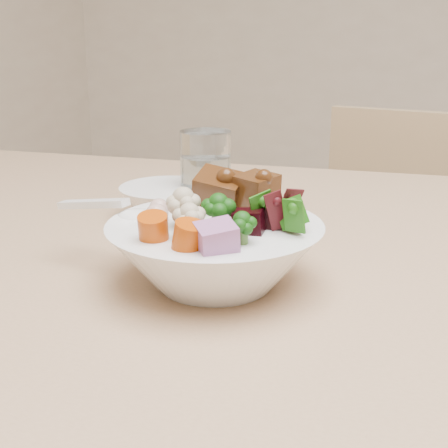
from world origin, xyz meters
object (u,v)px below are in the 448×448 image
Objects in this scene: dining_table at (361,335)px; water_glass at (206,178)px; chair_far at (394,291)px; side_bowl at (168,202)px; food_bowl at (217,249)px.

water_glass is at bearing 148.19° from dining_table.
chair_far is 0.75m from side_bowl.
food_bowl reaches higher than side_bowl.
chair_far is 7.47× the size of water_glass.
water_glass is 0.90× the size of side_bowl.
chair_far is 6.72× the size of side_bowl.
side_bowl is at bearing -151.10° from water_glass.
chair_far is at bearing 81.90° from food_bowl.
side_bowl is (-0.27, -0.61, 0.34)m from chair_far.
chair_far reaches higher than side_bowl.
dining_table is at bearing 36.54° from food_bowl.
food_bowl is 0.25m from side_bowl.
chair_far reaches higher than dining_table.
side_bowl is (-0.05, -0.03, -0.03)m from water_glass.
water_glass is (-0.11, 0.22, 0.02)m from food_bowl.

